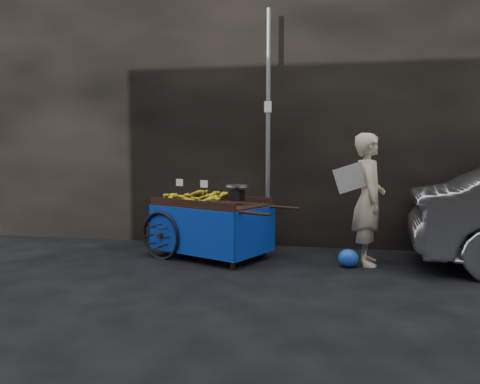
# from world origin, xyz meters

# --- Properties ---
(ground) EXTENTS (80.00, 80.00, 0.00)m
(ground) POSITION_xyz_m (0.00, 0.00, 0.00)
(ground) COLOR black
(ground) RESTS_ON ground
(building_wall) EXTENTS (13.50, 2.00, 5.00)m
(building_wall) POSITION_xyz_m (0.39, 2.60, 2.50)
(building_wall) COLOR black
(building_wall) RESTS_ON ground
(street_pole) EXTENTS (0.12, 0.10, 4.00)m
(street_pole) POSITION_xyz_m (0.30, 1.30, 2.01)
(street_pole) COLOR slate
(street_pole) RESTS_ON ground
(banana_cart) EXTENTS (2.51, 1.88, 1.25)m
(banana_cart) POSITION_xyz_m (-0.53, 0.55, 0.77)
(banana_cart) COLOR black
(banana_cart) RESTS_ON ground
(vendor) EXTENTS (0.76, 0.71, 1.93)m
(vendor) POSITION_xyz_m (1.89, 0.51, 0.97)
(vendor) COLOR #C3AF91
(vendor) RESTS_ON ground
(plastic_bag) EXTENTS (0.29, 0.23, 0.26)m
(plastic_bag) POSITION_xyz_m (1.61, 0.26, 0.13)
(plastic_bag) COLOR blue
(plastic_bag) RESTS_ON ground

